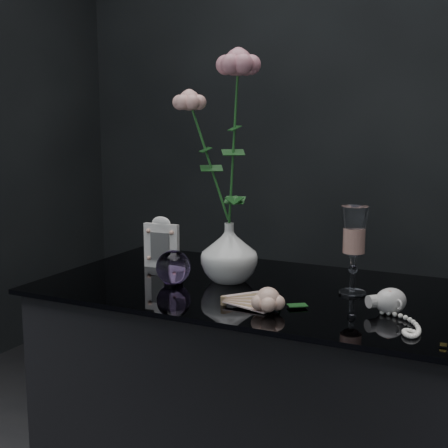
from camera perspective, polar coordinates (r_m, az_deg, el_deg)
The scene contains 9 objects.
table at distance 1.68m, azimuth 2.78°, elevation -18.31°, with size 1.05×0.58×0.76m.
vase at distance 1.57m, azimuth 0.47°, elevation -2.63°, with size 0.14×0.14×0.15m, color white.
wine_glass at distance 1.48m, azimuth 11.77°, elevation -2.39°, with size 0.06×0.06×0.21m, color white, non-canonical shape.
picture_frame at distance 1.73m, azimuth -5.73°, elevation -1.66°, with size 0.11×0.08×0.14m, color white, non-canonical shape.
paperweight at distance 1.56m, azimuth -4.67°, elevation -3.96°, with size 0.09×0.09×0.09m, color #AA81D1, non-canonical shape.
paper_fan at distance 1.39m, azimuth -0.04°, elevation -6.94°, with size 0.22×0.17×0.02m, color beige, non-canonical shape.
loose_rose at distance 1.34m, azimuth 4.04°, elevation -6.91°, with size 0.12×0.16×0.05m, color #FABAA1, non-canonical shape.
pearl_jar at distance 1.37m, azimuth 15.00°, elevation -6.71°, with size 0.19×0.20×0.06m, color silver, non-canonical shape.
roses at distance 1.54m, azimuth -0.18°, elevation 7.96°, with size 0.20×0.11×0.48m.
Camera 1 is at (0.59, -1.32, 1.17)m, focal length 50.00 mm.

